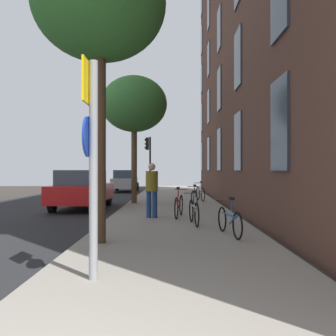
{
  "coord_description": "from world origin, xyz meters",
  "views": [
    {
      "loc": [
        0.96,
        -1.19,
        1.63
      ],
      "look_at": [
        0.87,
        13.94,
        1.72
      ],
      "focal_mm": 39.01,
      "sensor_mm": 36.0,
      "label": 1
    }
  ],
  "objects_px": {
    "sign_post": "(92,150)",
    "pedestrian_0": "(152,187)",
    "bicycle_3": "(194,199)",
    "car_0": "(83,189)",
    "bicycle_4": "(200,193)",
    "tree_far": "(134,105)",
    "bicycle_1": "(194,211)",
    "car_1": "(125,181)",
    "bicycle_2": "(179,205)",
    "traffic_light": "(149,155)",
    "bicycle_0": "(229,220)",
    "tree_near": "(99,6)"
  },
  "relations": [
    {
      "from": "sign_post",
      "to": "pedestrian_0",
      "type": "height_order",
      "value": "sign_post"
    },
    {
      "from": "bicycle_3",
      "to": "car_0",
      "type": "bearing_deg",
      "value": 171.35
    },
    {
      "from": "sign_post",
      "to": "bicycle_4",
      "type": "bearing_deg",
      "value": 78.68
    },
    {
      "from": "tree_far",
      "to": "bicycle_3",
      "type": "xyz_separation_m",
      "value": [
        2.62,
        -2.19,
        -4.16
      ]
    },
    {
      "from": "sign_post",
      "to": "bicycle_1",
      "type": "relative_size",
      "value": 1.88
    },
    {
      "from": "car_1",
      "to": "bicycle_1",
      "type": "bearing_deg",
      "value": -76.8
    },
    {
      "from": "tree_far",
      "to": "bicycle_4",
      "type": "bearing_deg",
      "value": 20.58
    },
    {
      "from": "car_1",
      "to": "pedestrian_0",
      "type": "bearing_deg",
      "value": -79.9
    },
    {
      "from": "tree_far",
      "to": "sign_post",
      "type": "bearing_deg",
      "value": -87.24
    },
    {
      "from": "car_0",
      "to": "bicycle_2",
      "type": "bearing_deg",
      "value": -42.04
    },
    {
      "from": "traffic_light",
      "to": "tree_far",
      "type": "xyz_separation_m",
      "value": [
        -0.25,
        -7.09,
        2.0
      ]
    },
    {
      "from": "bicycle_2",
      "to": "bicycle_3",
      "type": "height_order",
      "value": "bicycle_2"
    },
    {
      "from": "bicycle_3",
      "to": "car_1",
      "type": "xyz_separation_m",
      "value": [
        -4.37,
        12.85,
        0.36
      ]
    },
    {
      "from": "bicycle_0",
      "to": "bicycle_2",
      "type": "relative_size",
      "value": 0.97
    },
    {
      "from": "sign_post",
      "to": "bicycle_0",
      "type": "bearing_deg",
      "value": 54.07
    },
    {
      "from": "sign_post",
      "to": "car_1",
      "type": "bearing_deg",
      "value": 95.9
    },
    {
      "from": "bicycle_3",
      "to": "car_0",
      "type": "height_order",
      "value": "car_0"
    },
    {
      "from": "bicycle_1",
      "to": "bicycle_4",
      "type": "distance_m",
      "value": 7.9
    },
    {
      "from": "bicycle_1",
      "to": "tree_near",
      "type": "bearing_deg",
      "value": -130.93
    },
    {
      "from": "bicycle_3",
      "to": "car_1",
      "type": "bearing_deg",
      "value": 108.77
    },
    {
      "from": "tree_far",
      "to": "car_0",
      "type": "bearing_deg",
      "value": -143.61
    },
    {
      "from": "tree_near",
      "to": "bicycle_4",
      "type": "xyz_separation_m",
      "value": [
        2.98,
        10.33,
        -4.58
      ]
    },
    {
      "from": "tree_near",
      "to": "bicycle_3",
      "type": "distance_m",
      "value": 8.69
    },
    {
      "from": "tree_near",
      "to": "car_1",
      "type": "relative_size",
      "value": 1.46
    },
    {
      "from": "pedestrian_0",
      "to": "car_1",
      "type": "bearing_deg",
      "value": 100.1
    },
    {
      "from": "tree_near",
      "to": "bicycle_2",
      "type": "bearing_deg",
      "value": 66.66
    },
    {
      "from": "bicycle_2",
      "to": "bicycle_4",
      "type": "xyz_separation_m",
      "value": [
        1.21,
        6.24,
        -0.0
      ]
    },
    {
      "from": "tree_far",
      "to": "traffic_light",
      "type": "bearing_deg",
      "value": 88.02
    },
    {
      "from": "bicycle_3",
      "to": "sign_post",
      "type": "bearing_deg",
      "value": -102.16
    },
    {
      "from": "bicycle_1",
      "to": "bicycle_2",
      "type": "relative_size",
      "value": 0.93
    },
    {
      "from": "sign_post",
      "to": "bicycle_3",
      "type": "relative_size",
      "value": 1.85
    },
    {
      "from": "bicycle_0",
      "to": "bicycle_1",
      "type": "xyz_separation_m",
      "value": [
        -0.72,
        1.65,
        0.02
      ]
    },
    {
      "from": "bicycle_3",
      "to": "tree_far",
      "type": "bearing_deg",
      "value": 140.05
    },
    {
      "from": "traffic_light",
      "to": "bicycle_0",
      "type": "bearing_deg",
      "value": -79.75
    },
    {
      "from": "bicycle_3",
      "to": "car_0",
      "type": "xyz_separation_m",
      "value": [
        -4.64,
        0.71,
        0.36
      ]
    },
    {
      "from": "bicycle_3",
      "to": "pedestrian_0",
      "type": "distance_m",
      "value": 3.44
    },
    {
      "from": "traffic_light",
      "to": "tree_far",
      "type": "distance_m",
      "value": 7.37
    },
    {
      "from": "tree_far",
      "to": "bicycle_1",
      "type": "height_order",
      "value": "tree_far"
    },
    {
      "from": "traffic_light",
      "to": "bicycle_1",
      "type": "xyz_separation_m",
      "value": [
        2.07,
        -13.76,
        -2.15
      ]
    },
    {
      "from": "bicycle_0",
      "to": "bicycle_1",
      "type": "bearing_deg",
      "value": 113.49
    },
    {
      "from": "traffic_light",
      "to": "tree_near",
      "type": "height_order",
      "value": "tree_near"
    },
    {
      "from": "tree_near",
      "to": "bicycle_2",
      "type": "xyz_separation_m",
      "value": [
        1.77,
        4.1,
        -4.58
      ]
    },
    {
      "from": "tree_near",
      "to": "pedestrian_0",
      "type": "relative_size",
      "value": 3.58
    },
    {
      "from": "sign_post",
      "to": "car_0",
      "type": "relative_size",
      "value": 0.68
    },
    {
      "from": "bicycle_4",
      "to": "pedestrian_0",
      "type": "height_order",
      "value": "pedestrian_0"
    },
    {
      "from": "car_0",
      "to": "tree_near",
      "type": "bearing_deg",
      "value": -74.06
    },
    {
      "from": "bicycle_0",
      "to": "bicycle_4",
      "type": "distance_m",
      "value": 9.5
    },
    {
      "from": "tree_near",
      "to": "bicycle_0",
      "type": "height_order",
      "value": "tree_near"
    },
    {
      "from": "pedestrian_0",
      "to": "bicycle_4",
      "type": "bearing_deg",
      "value": 72.01
    },
    {
      "from": "sign_post",
      "to": "tree_near",
      "type": "distance_m",
      "value": 4.11
    }
  ]
}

